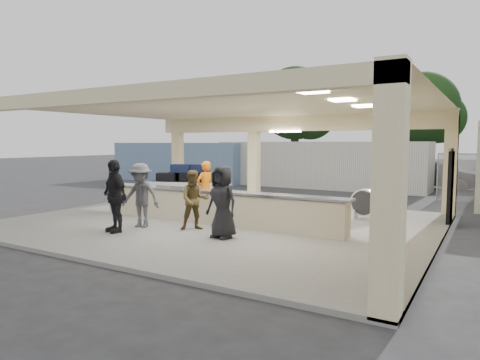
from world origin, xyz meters
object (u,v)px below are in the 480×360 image
Objects in this scene: passenger_a at (194,200)px; container_blue at (180,162)px; baggage_counter at (212,207)px; passenger_d at (222,202)px; baggage_handler at (205,188)px; drum_fan at (365,203)px; container_white at (317,165)px; passenger_c at (141,195)px; luggage_cart at (186,185)px; passenger_b at (115,196)px; car_dark at (437,175)px.

container_blue reaches higher than passenger_a.
passenger_d is at bearing -48.55° from baggage_counter.
baggage_counter is at bearing 140.34° from passenger_d.
baggage_handler is 0.19× the size of container_blue.
container_white reaches higher than drum_fan.
baggage_handler is at bearing 68.89° from passenger_c.
luggage_cart is 6.03m from drum_fan.
luggage_cart is 4.66m from passenger_d.
container_blue is at bearing 132.06° from baggage_counter.
luggage_cart is 1.62× the size of passenger_b.
luggage_cart is at bearing -93.54° from container_white.
luggage_cart is (-2.22, 1.61, 0.38)m from baggage_counter.
passenger_a is 0.91× the size of passenger_c.
container_blue reaches higher than passenger_c.
drum_fan is at bearing 30.34° from passenger_c.
passenger_a is 1.28m from passenger_d.
luggage_cart is 3.50m from passenger_a.
container_blue reaches higher than baggage_handler.
luggage_cart is 1.39m from baggage_handler.
baggage_handler is (-4.61, -1.98, 0.38)m from drum_fan.
passenger_b is at bearing -110.39° from passenger_c.
drum_fan is 10.38m from container_white.
baggage_handler is 0.40× the size of car_dark.
passenger_c is 2.69m from passenger_d.
passenger_d reaches higher than baggage_counter.
baggage_handler is 3.36m from passenger_b.
container_blue is (-14.71, -3.19, 0.49)m from car_dark.
container_blue is (-8.04, 9.76, 0.26)m from luggage_cart.
passenger_a is 2.09m from passenger_b.
baggage_handler is at bearing 165.92° from car_dark.
passenger_a is 0.14× the size of container_white.
passenger_c is at bearing -170.76° from passenger_d.
passenger_a is at bearing -122.76° from drum_fan.
passenger_c is 1.00× the size of passenger_d.
baggage_handler is 13.93m from container_blue.
drum_fan is 16.25m from container_blue.
container_white is (-0.33, 11.08, 0.27)m from baggage_handler.
luggage_cart is 1.73× the size of passenger_d.
container_blue is (-8.86, 12.85, 0.23)m from passenger_c.
passenger_a is 16.17m from car_dark.
drum_fan is at bearing -30.71° from container_blue.
drum_fan is 5.04m from passenger_d.
container_blue is at bearing 139.82° from passenger_b.
baggage_handler is at bearing -41.15° from luggage_cart.
container_white reaches higher than passenger_d.
car_dark is 0.38× the size of container_white.
container_blue reaches higher than car_dark.
luggage_cart is at bearing -98.70° from baggage_handler.
passenger_d is at bearing 33.85° from passenger_b.
drum_fan is 0.08× the size of container_white.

